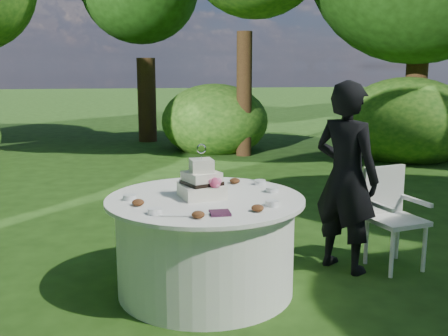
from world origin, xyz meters
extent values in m
plane|color=#1B390F|center=(0.00, 0.00, 0.00)|extent=(80.00, 80.00, 0.00)
cube|color=#421C35|center=(0.04, -0.49, 0.78)|extent=(0.14, 0.14, 0.02)
ellipsoid|color=white|center=(-0.15, -0.47, 0.78)|extent=(0.48, 0.07, 0.01)
imported|color=black|center=(1.26, 0.24, 0.83)|extent=(0.68, 0.73, 1.67)
cylinder|color=white|center=(0.00, 0.00, 0.37)|extent=(1.40, 1.40, 0.74)
cylinder|color=white|center=(0.00, 0.00, 0.76)|extent=(1.56, 1.56, 0.03)
cube|color=silver|center=(-0.03, 0.01, 0.82)|extent=(0.37, 0.37, 0.11)
cube|color=white|center=(-0.03, 0.01, 0.92)|extent=(0.32, 0.32, 0.11)
cube|color=white|center=(-0.03, 0.01, 1.02)|extent=(0.18, 0.18, 0.11)
cube|color=black|center=(-0.03, 0.01, 0.89)|extent=(0.34, 0.34, 0.03)
sphere|color=#CB3B6B|center=(0.06, -0.10, 0.91)|extent=(0.08, 0.08, 0.08)
cylinder|color=silver|center=(-0.03, 0.01, 1.09)|extent=(0.01, 0.01, 0.05)
torus|color=silver|center=(-0.03, 0.01, 1.16)|extent=(0.08, 0.02, 0.08)
cube|color=silver|center=(1.73, 0.18, 0.44)|extent=(0.52, 0.52, 0.04)
cube|color=silver|center=(1.69, 0.38, 0.68)|extent=(0.43, 0.13, 0.43)
cylinder|color=white|center=(1.60, -0.02, 0.21)|extent=(0.04, 0.04, 0.42)
cylinder|color=white|center=(1.94, 0.05, 0.21)|extent=(0.04, 0.04, 0.42)
cylinder|color=silver|center=(1.52, 0.32, 0.21)|extent=(0.04, 0.04, 0.42)
cylinder|color=silver|center=(1.86, 0.39, 0.21)|extent=(0.04, 0.04, 0.42)
cube|color=white|center=(1.53, 0.14, 0.60)|extent=(0.12, 0.39, 0.04)
cube|color=white|center=(1.93, 0.23, 0.60)|extent=(0.12, 0.39, 0.04)
cylinder|color=white|center=(0.56, 0.08, 0.79)|extent=(0.10, 0.10, 0.04)
cylinder|color=white|center=(-0.58, 0.02, 0.79)|extent=(0.10, 0.10, 0.04)
cylinder|color=white|center=(-0.41, -0.41, 0.79)|extent=(0.10, 0.10, 0.04)
cylinder|color=white|center=(0.53, 0.37, 0.79)|extent=(0.10, 0.10, 0.04)
cylinder|color=white|center=(0.45, -0.34, 0.79)|extent=(0.10, 0.10, 0.04)
ellipsoid|color=#562D16|center=(-0.52, -0.16, 0.79)|extent=(0.09, 0.09, 0.05)
ellipsoid|color=#562D16|center=(0.31, -0.46, 0.79)|extent=(0.09, 0.09, 0.05)
ellipsoid|color=#562D16|center=(0.32, 0.45, 0.79)|extent=(0.09, 0.09, 0.05)
ellipsoid|color=#562D16|center=(-0.12, -0.56, 0.79)|extent=(0.09, 0.09, 0.05)
camera|label=1|loc=(-0.52, -3.95, 1.78)|focal=42.00mm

